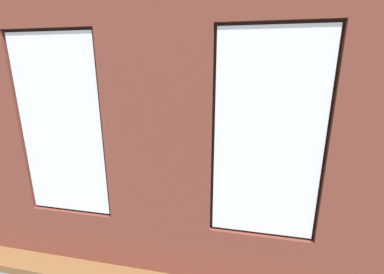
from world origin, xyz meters
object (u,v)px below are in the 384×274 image
object	(u,v)px
candle_jar	(181,157)
potted_plant_foreground_right	(141,122)
table_plant_small	(184,156)
potted_plant_mid_room_small	(224,148)
couch_left	(312,174)
potted_plant_corner_far_left	(371,216)
potted_plant_beside_window_right	(79,180)
potted_plant_by_left_couch	(282,152)
remote_black	(174,157)
couch_by_window	(176,214)
potted_plant_corner_near_left	(298,134)
potted_plant_between_couches	(286,208)
coffee_table	(181,161)
remote_gray	(160,160)
media_console	(100,153)
cup_ceramic	(200,156)
potted_plant_near_tv	(98,158)
tv_flatscreen	(98,127)

from	to	relation	value
candle_jar	potted_plant_foreground_right	distance (m)	3.03
table_plant_small	potted_plant_mid_room_small	bearing A→B (deg)	-123.23
couch_left	potted_plant_corner_far_left	world-z (taller)	potted_plant_corner_far_left
potted_plant_beside_window_right	potted_plant_by_left_couch	distance (m)	4.72
remote_black	couch_by_window	bearing A→B (deg)	175.06
potted_plant_corner_near_left	potted_plant_between_couches	world-z (taller)	potted_plant_between_couches
candle_jar	remote_black	distance (m)	0.21
potted_plant_foreground_right	couch_left	bearing A→B (deg)	152.51
coffee_table	potted_plant_foreground_right	xyz separation A→B (m)	(1.89, -2.35, 0.28)
couch_by_window	potted_plant_by_left_couch	size ratio (longest dim) A/B	4.46
potted_plant_corner_near_left	remote_gray	bearing A→B (deg)	38.15
couch_left	potted_plant_mid_room_small	xyz separation A→B (m)	(1.81, -1.02, 0.08)
couch_left	table_plant_small	distance (m)	2.56
potted_plant_between_couches	potted_plant_beside_window_right	world-z (taller)	potted_plant_beside_window_right
candle_jar	couch_left	bearing A→B (deg)	179.69
coffee_table	remote_black	distance (m)	0.22
couch_left	potted_plant_foreground_right	xyz separation A→B (m)	(4.55, -2.37, 0.33)
potted_plant_corner_near_left	potted_plant_corner_far_left	bearing A→B (deg)	90.06
candle_jar	media_console	distance (m)	2.25
media_console	potted_plant_corner_near_left	distance (m)	5.38
couch_by_window	potted_plant_between_couches	distance (m)	1.51
cup_ceramic	remote_gray	world-z (taller)	cup_ceramic
media_console	potted_plant_between_couches	distance (m)	4.71
potted_plant_near_tv	potted_plant_beside_window_right	world-z (taller)	potted_plant_beside_window_right
potted_plant_between_couches	potted_plant_corner_far_left	bearing A→B (deg)	170.40
tv_flatscreen	potted_plant_mid_room_small	size ratio (longest dim) A/B	1.98
couch_by_window	coffee_table	distance (m)	1.98
potted_plant_near_tv	potted_plant_foreground_right	size ratio (longest dim) A/B	1.04
table_plant_small	potted_plant_corner_far_left	distance (m)	3.31
couch_by_window	tv_flatscreen	bearing A→B (deg)	-42.37
potted_plant_near_tv	potted_plant_mid_room_small	world-z (taller)	potted_plant_near_tv
couch_by_window	potted_plant_corner_far_left	world-z (taller)	potted_plant_corner_far_left
candle_jar	potted_plant_corner_far_left	bearing A→B (deg)	143.99
potted_plant_corner_near_left	potted_plant_mid_room_small	bearing A→B (deg)	35.57
candle_jar	potted_plant_near_tv	bearing A→B (deg)	17.79
cup_ceramic	table_plant_small	distance (m)	0.41
media_console	potted_plant_foreground_right	bearing A→B (deg)	-98.87
potted_plant_by_left_couch	couch_by_window	bearing A→B (deg)	60.53
potted_plant_near_tv	potted_plant_corner_near_left	bearing A→B (deg)	-146.64
coffee_table	potted_plant_corner_near_left	world-z (taller)	potted_plant_corner_near_left
potted_plant_by_left_couch	potted_plant_corner_near_left	bearing A→B (deg)	-117.28
table_plant_small	potted_plant_corner_far_left	size ratio (longest dim) A/B	0.20
cup_ceramic	potted_plant_corner_far_left	world-z (taller)	potted_plant_corner_far_left
cup_ceramic	potted_plant_mid_room_small	xyz separation A→B (m)	(-0.46, -0.85, -0.06)
table_plant_small	tv_flatscreen	world-z (taller)	tv_flatscreen
couch_left	potted_plant_between_couches	bearing A→B (deg)	-18.78
potted_plant_mid_room_small	candle_jar	bearing A→B (deg)	49.72
media_console	potted_plant_corner_far_left	xyz separation A→B (m)	(-5.00, 2.47, 0.43)
couch_by_window	remote_gray	bearing A→B (deg)	-65.33
candle_jar	potted_plant_near_tv	distance (m)	1.73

